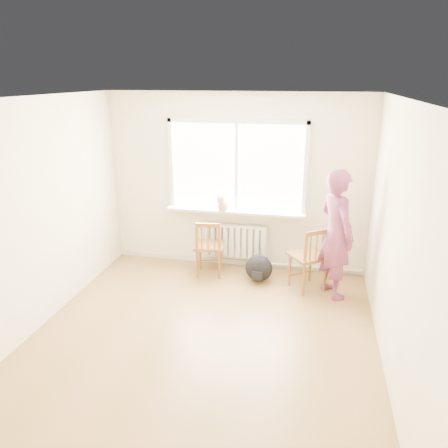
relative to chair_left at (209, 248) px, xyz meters
The scene contains 13 objects.
floor 1.84m from the chair_left, 79.37° to the right, with size 4.50×4.50×0.00m, color olive.
ceiling 2.88m from the chair_left, 79.37° to the right, with size 4.50×4.50×0.00m, color white.
back_wall 1.08m from the chair_left, 56.48° to the left, with size 4.00×0.01×2.70m, color beige.
window 1.35m from the chair_left, 55.10° to the left, with size 2.12×0.05×1.42m.
windowsill 0.70m from the chair_left, 49.60° to the left, with size 2.15×0.22×0.04m, color white.
radiator 0.52m from the chair_left, 50.91° to the left, with size 1.00×0.12×0.55m.
heating_pipe 1.68m from the chair_left, 15.46° to the left, with size 0.04×0.04×1.40m, color silver.
baseboard 0.71m from the chair_left, 55.66° to the left, with size 4.00×0.03×0.08m, color beige.
chair_left is the anchor object (origin of this frame).
chair_right 1.51m from the chair_left, ahead, with size 0.64×0.63×0.94m.
person 1.89m from the chair_left, ahead, with size 0.65×0.43×1.78m, color #C4415D.
cat 0.72m from the chair_left, 62.03° to the left, with size 0.23×0.46×0.31m.
backpack 0.81m from the chair_left, ahead, with size 0.40×0.30×0.40m, color black.
Camera 1 is at (1.16, -4.18, 2.91)m, focal length 35.00 mm.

